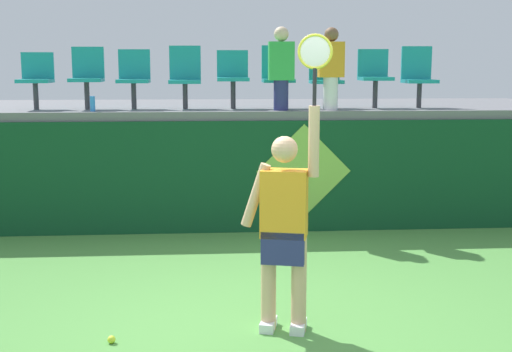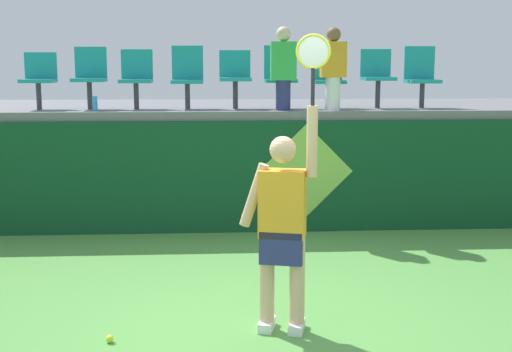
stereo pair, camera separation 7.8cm
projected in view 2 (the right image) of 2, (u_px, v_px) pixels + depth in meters
ground_plane at (248, 328)px, 5.88m from camera, size 40.00×40.00×0.00m
court_back_wall at (235, 176)px, 9.17m from camera, size 10.21×0.20×1.51m
spectator_platform at (232, 108)px, 10.55m from camera, size 10.21×3.17×0.12m
tennis_player at (283, 224)px, 5.69m from camera, size 0.74×0.35×2.49m
tennis_ball at (110, 339)px, 5.57m from camera, size 0.07×0.07×0.07m
water_bottle at (95, 104)px, 9.03m from camera, size 0.07×0.07×0.20m
stadium_chair_0 at (39, 77)px, 9.40m from camera, size 0.44×0.42×0.78m
stadium_chair_1 at (90, 74)px, 9.45m from camera, size 0.44×0.42×0.86m
stadium_chair_2 at (136, 76)px, 9.49m from camera, size 0.44×0.42×0.82m
stadium_chair_3 at (187, 75)px, 9.53m from camera, size 0.44×0.42×0.88m
stadium_chair_4 at (235, 75)px, 9.56m from camera, size 0.44×0.42×0.81m
stadium_chair_5 at (280, 74)px, 9.61m from camera, size 0.44×0.42×0.88m
stadium_chair_6 at (328, 75)px, 9.65m from camera, size 0.44×0.42×0.87m
stadium_chair_7 at (377, 74)px, 9.68m from camera, size 0.44×0.42×0.83m
stadium_chair_8 at (421, 75)px, 9.73m from camera, size 0.44×0.42×0.87m
spectator_0 at (283, 67)px, 9.15m from camera, size 0.34×0.20×1.12m
spectator_1 at (333, 67)px, 9.22m from camera, size 0.34×0.20×1.11m
wall_signage_mount at (305, 231)px, 9.25m from camera, size 1.27×0.01×1.46m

